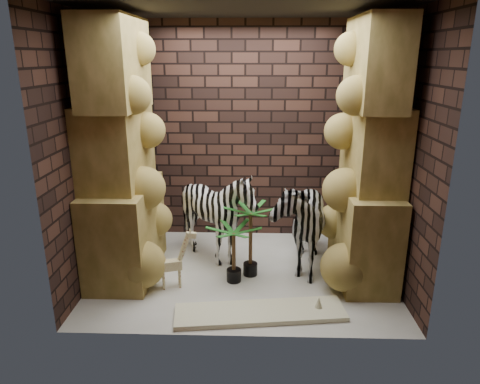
{
  "coord_description": "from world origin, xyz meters",
  "views": [
    {
      "loc": [
        0.12,
        -4.74,
        2.53
      ],
      "look_at": [
        -0.04,
        0.15,
        0.99
      ],
      "focal_mm": 32.43,
      "sensor_mm": 36.0,
      "label": 1
    }
  ],
  "objects_px": {
    "surfboard": "(260,312)",
    "palm_front": "(251,241)",
    "zebra_right": "(299,212)",
    "zebra_left": "(217,220)",
    "giraffe_toy": "(171,259)",
    "palm_back": "(234,254)"
  },
  "relations": [
    {
      "from": "palm_back",
      "to": "zebra_right",
      "type": "bearing_deg",
      "value": 29.92
    },
    {
      "from": "giraffe_toy",
      "to": "surfboard",
      "type": "relative_size",
      "value": 0.41
    },
    {
      "from": "palm_front",
      "to": "giraffe_toy",
      "type": "bearing_deg",
      "value": -159.89
    },
    {
      "from": "zebra_left",
      "to": "surfboard",
      "type": "bearing_deg",
      "value": -67.74
    },
    {
      "from": "palm_front",
      "to": "surfboard",
      "type": "height_order",
      "value": "palm_front"
    },
    {
      "from": "zebra_right",
      "to": "zebra_left",
      "type": "bearing_deg",
      "value": -178.54
    },
    {
      "from": "surfboard",
      "to": "zebra_right",
      "type": "bearing_deg",
      "value": 60.18
    },
    {
      "from": "palm_back",
      "to": "surfboard",
      "type": "bearing_deg",
      "value": -66.47
    },
    {
      "from": "palm_front",
      "to": "palm_back",
      "type": "distance_m",
      "value": 0.27
    },
    {
      "from": "zebra_left",
      "to": "palm_front",
      "type": "relative_size",
      "value": 1.4
    },
    {
      "from": "zebra_right",
      "to": "giraffe_toy",
      "type": "relative_size",
      "value": 1.99
    },
    {
      "from": "zebra_left",
      "to": "palm_front",
      "type": "xyz_separation_m",
      "value": [
        0.42,
        -0.37,
        -0.12
      ]
    },
    {
      "from": "zebra_right",
      "to": "zebra_left",
      "type": "distance_m",
      "value": 1.02
    },
    {
      "from": "giraffe_toy",
      "to": "palm_front",
      "type": "relative_size",
      "value": 0.8
    },
    {
      "from": "zebra_right",
      "to": "palm_back",
      "type": "relative_size",
      "value": 2.0
    },
    {
      "from": "giraffe_toy",
      "to": "palm_front",
      "type": "xyz_separation_m",
      "value": [
        0.89,
        0.33,
        0.09
      ]
    },
    {
      "from": "palm_front",
      "to": "palm_back",
      "type": "xyz_separation_m",
      "value": [
        -0.19,
        -0.16,
        -0.09
      ]
    },
    {
      "from": "zebra_right",
      "to": "surfboard",
      "type": "bearing_deg",
      "value": -106.63
    },
    {
      "from": "zebra_right",
      "to": "palm_front",
      "type": "bearing_deg",
      "value": -147.87
    },
    {
      "from": "zebra_right",
      "to": "surfboard",
      "type": "relative_size",
      "value": 0.81
    },
    {
      "from": "surfboard",
      "to": "palm_front",
      "type": "bearing_deg",
      "value": 90.21
    },
    {
      "from": "giraffe_toy",
      "to": "palm_back",
      "type": "height_order",
      "value": "giraffe_toy"
    }
  ]
}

